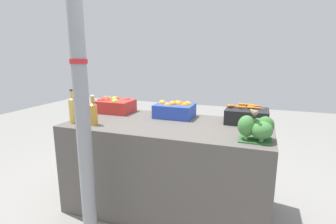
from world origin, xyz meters
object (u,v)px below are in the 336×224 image
at_px(carrot_crate, 247,116).
at_px(broccoli_pile, 259,128).
at_px(support_pole, 79,73).
at_px(sparrow_bird, 255,113).
at_px(apple_crate, 115,105).
at_px(juice_bottle_amber, 93,113).
at_px(juice_bottle_ruby, 83,109).
at_px(orange_crate, 175,109).
at_px(juice_bottle_golden, 73,109).

xyz_separation_m(carrot_crate, broccoli_pile, (0.10, -0.46, 0.02)).
xyz_separation_m(support_pole, sparrow_bird, (1.09, 0.40, -0.27)).
height_order(support_pole, apple_crate, support_pole).
distance_m(juice_bottle_amber, sparrow_bird, 1.30).
bearing_deg(juice_bottle_ruby, orange_crate, 36.62).
bearing_deg(juice_bottle_ruby, sparrow_bird, 0.16).
distance_m(broccoli_pile, juice_bottle_amber, 1.33).
height_order(support_pole, sparrow_bird, support_pole).
height_order(orange_crate, broccoli_pile, broccoli_pile).
bearing_deg(sparrow_bird, juice_bottle_ruby, -110.38).
distance_m(support_pole, sparrow_bird, 1.19).
height_order(carrot_crate, juice_bottle_amber, juice_bottle_amber).
distance_m(juice_bottle_golden, sparrow_bird, 1.50).
height_order(orange_crate, juice_bottle_golden, juice_bottle_golden).
bearing_deg(juice_bottle_ruby, juice_bottle_amber, -0.00).
xyz_separation_m(broccoli_pile, juice_bottle_amber, (-1.33, -0.04, 0.02)).
bearing_deg(apple_crate, broccoli_pile, -18.05).
distance_m(support_pole, juice_bottle_ruby, 0.61).
bearing_deg(orange_crate, juice_bottle_golden, -147.16).
relative_size(support_pole, sparrow_bird, 19.46).
height_order(apple_crate, juice_bottle_ruby, juice_bottle_ruby).
xyz_separation_m(support_pole, juice_bottle_ruby, (-0.31, 0.40, -0.35)).
xyz_separation_m(apple_crate, broccoli_pile, (1.42, -0.46, 0.02)).
bearing_deg(support_pole, orange_crate, 67.81).
bearing_deg(apple_crate, juice_bottle_ruby, -90.96).
bearing_deg(juice_bottle_golden, broccoli_pile, 1.34).
bearing_deg(juice_bottle_amber, support_pole, -63.20).
distance_m(orange_crate, juice_bottle_ruby, 0.84).
relative_size(juice_bottle_ruby, sparrow_bird, 2.28).
distance_m(juice_bottle_ruby, sparrow_bird, 1.40).
relative_size(support_pole, juice_bottle_ruby, 8.53).
bearing_deg(apple_crate, sparrow_bird, -19.63).
height_order(orange_crate, juice_bottle_ruby, juice_bottle_ruby).
xyz_separation_m(apple_crate, juice_bottle_ruby, (-0.01, -0.50, 0.05)).
relative_size(broccoli_pile, juice_bottle_golden, 0.82).
xyz_separation_m(orange_crate, juice_bottle_golden, (-0.77, -0.50, 0.05)).
relative_size(support_pole, broccoli_pile, 10.48).
relative_size(broccoli_pile, juice_bottle_amber, 0.96).
bearing_deg(support_pole, carrot_crate, 41.26).
bearing_deg(sparrow_bird, apple_crate, -130.17).
bearing_deg(orange_crate, support_pole, -112.19).
bearing_deg(carrot_crate, orange_crate, -179.97).
height_order(apple_crate, orange_crate, orange_crate).
bearing_deg(carrot_crate, apple_crate, 179.98).
bearing_deg(juice_bottle_ruby, broccoli_pile, 1.44).
relative_size(apple_crate, juice_bottle_amber, 1.41).
xyz_separation_m(apple_crate, sparrow_bird, (1.39, -0.50, 0.13)).
height_order(orange_crate, juice_bottle_amber, juice_bottle_amber).
xyz_separation_m(orange_crate, broccoli_pile, (0.76, -0.46, 0.02)).
bearing_deg(support_pole, broccoli_pile, 21.01).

